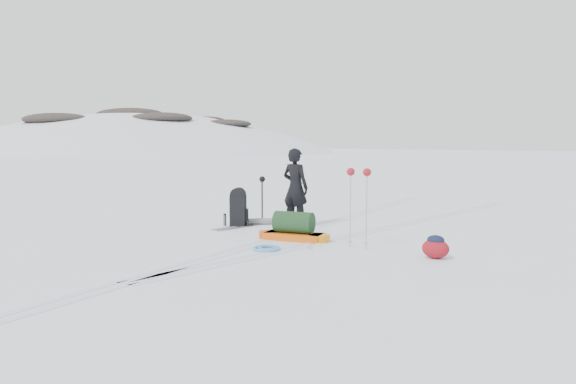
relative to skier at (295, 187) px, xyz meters
The scene contains 13 objects.
ground 1.57m from the skier, 63.91° to the right, with size 200.00×200.00×0.00m, color white.
ski_tracks 1.52m from the skier, 12.03° to the right, with size 3.38×17.97×0.01m.
skier is the anchor object (origin of this frame).
pulk_sled 2.02m from the skier, 57.64° to the right, with size 1.64×0.76×0.61m.
expedition_rucksack 1.43m from the skier, 147.39° to the right, with size 0.79×0.95×0.95m.
ski_poles_black 0.88m from the skier, 167.16° to the right, with size 0.16×0.15×1.21m.
ski_poles_silver 3.05m from the skier, 32.81° to the right, with size 0.50×0.17×1.57m.
touring_skis_grey 1.52m from the skier, 147.43° to the right, with size 0.61×2.00×0.07m.
touring_skis_white 2.33m from the skier, 46.76° to the right, with size 1.22×1.66×0.07m.
rope_coil 3.14m from the skier, 67.06° to the right, with size 0.58×0.58×0.06m.
small_daypack 4.52m from the skier, 22.51° to the right, with size 0.59×0.52×0.42m.
thermos_pair 1.82m from the skier, 147.29° to the right, with size 0.31×0.19×0.30m.
stuff_sack 0.94m from the skier, 161.17° to the left, with size 0.49×0.44×0.25m.
Camera 1 is at (6.91, -10.24, 2.12)m, focal length 35.00 mm.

